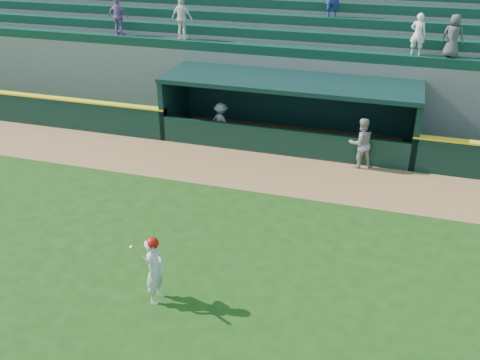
% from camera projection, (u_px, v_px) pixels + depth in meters
% --- Properties ---
extents(ground, '(120.00, 120.00, 0.00)m').
position_uv_depth(ground, '(222.00, 251.00, 13.92)').
color(ground, '#1A4010').
rests_on(ground, ground).
extents(warning_track, '(40.00, 3.00, 0.01)m').
position_uv_depth(warning_track, '(269.00, 172.00, 18.10)').
color(warning_track, olive).
rests_on(warning_track, ground).
extents(dugout_player_front, '(1.07, 0.99, 1.76)m').
position_uv_depth(dugout_player_front, '(361.00, 143.00, 18.15)').
color(dugout_player_front, '#989793').
rests_on(dugout_player_front, ground).
extents(dugout_player_inside, '(1.12, 0.91, 1.50)m').
position_uv_depth(dugout_player_inside, '(221.00, 122.00, 20.32)').
color(dugout_player_inside, gray).
rests_on(dugout_player_inside, ground).
extents(dugout, '(9.40, 2.80, 2.46)m').
position_uv_depth(dugout, '(290.00, 106.00, 20.14)').
color(dugout, slate).
rests_on(dugout, ground).
extents(stands, '(34.50, 6.29, 7.51)m').
position_uv_depth(stands, '(314.00, 51.00, 23.56)').
color(stands, slate).
rests_on(stands, ground).
extents(batter_at_plate, '(0.52, 0.75, 1.67)m').
position_uv_depth(batter_at_plate, '(155.00, 269.00, 11.80)').
color(batter_at_plate, silver).
rests_on(batter_at_plate, ground).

